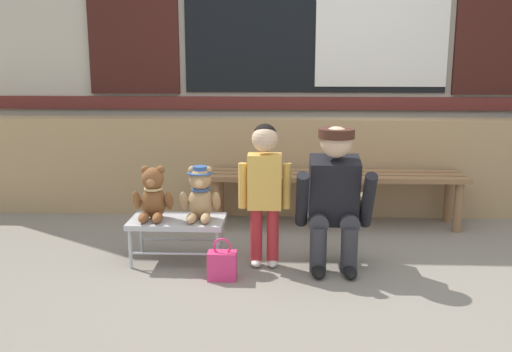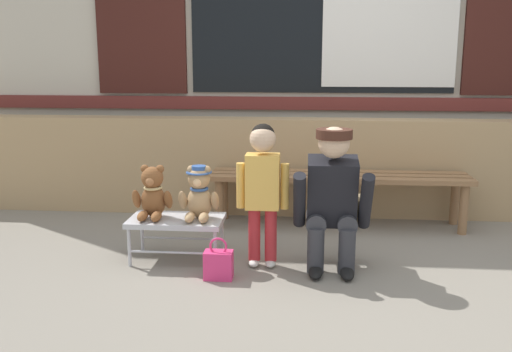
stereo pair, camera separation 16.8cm
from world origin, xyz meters
name	(u,v)px [view 2 (the right image)]	position (x,y,z in m)	size (l,w,h in m)	color
ground_plane	(323,272)	(0.00, 0.00, 0.00)	(60.00, 60.00, 0.00)	gray
brick_low_wall	(320,167)	(0.00, 1.43, 0.42)	(7.64, 0.25, 0.85)	tan
shop_facade	(323,3)	(0.00, 1.94, 1.86)	(7.79, 0.26, 3.72)	beige
wooden_bench_long	(339,182)	(0.15, 1.06, 0.37)	(2.10, 0.40, 0.44)	#8E6642
small_display_bench	(177,223)	(-1.00, 0.15, 0.27)	(0.64, 0.36, 0.30)	#BCBCC1
teddy_bear_plain	(153,194)	(-1.16, 0.15, 0.46)	(0.28, 0.26, 0.36)	brown
teddy_bear_with_hat	(199,194)	(-0.84, 0.15, 0.47)	(0.28, 0.27, 0.36)	tan
child_standing	(263,180)	(-0.41, 0.09, 0.59)	(0.35, 0.18, 0.96)	#B7282D
adult_crouching	(334,198)	(0.06, 0.08, 0.48)	(0.50, 0.49, 0.95)	#333338
handbag_on_ground	(219,264)	(-0.67, -0.16, 0.10)	(0.18, 0.11, 0.27)	#E53370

